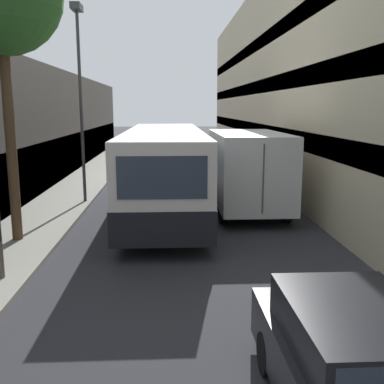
% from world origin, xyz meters
% --- Properties ---
extents(ground_plane, '(150.00, 150.00, 0.00)m').
position_xyz_m(ground_plane, '(0.00, 15.00, 0.00)').
color(ground_plane, '#2B2B30').
extents(sidewalk_left, '(2.39, 60.00, 0.12)m').
position_xyz_m(sidewalk_left, '(-4.84, 15.00, 0.06)').
color(sidewalk_left, gray).
rests_on(sidewalk_left, ground_plane).
extents(building_right_apartment, '(2.40, 60.00, 10.29)m').
position_xyz_m(building_right_apartment, '(5.39, 15.00, 5.12)').
color(building_right_apartment, beige).
rests_on(building_right_apartment, ground_plane).
extents(car_hatchback, '(1.76, 4.06, 1.51)m').
position_xyz_m(car_hatchback, '(1.61, 4.36, 0.76)').
color(car_hatchback, black).
rests_on(car_hatchback, ground_plane).
extents(bus, '(2.64, 11.68, 2.97)m').
position_xyz_m(bus, '(-0.72, 15.95, 1.58)').
color(bus, silver).
rests_on(bus, ground_plane).
extents(box_truck, '(2.37, 7.29, 2.89)m').
position_xyz_m(box_truck, '(2.26, 16.30, 1.56)').
color(box_truck, silver).
rests_on(box_truck, ground_plane).
extents(panel_van, '(1.97, 4.32, 2.02)m').
position_xyz_m(panel_van, '(-0.99, 28.86, 1.12)').
color(panel_van, silver).
rests_on(panel_van, ground_plane).
extents(street_lamp, '(0.36, 0.80, 7.38)m').
position_xyz_m(street_lamp, '(-3.89, 17.32, 5.17)').
color(street_lamp, '#38383D').
rests_on(street_lamp, sidewalk_left).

